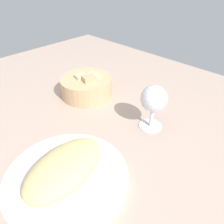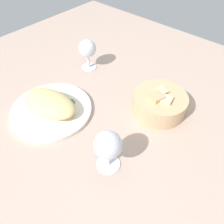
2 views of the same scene
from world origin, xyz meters
TOP-DOWN VIEW (x-y plane):
  - ground_plane at (0.00, 0.00)cm, footprint 140.00×140.00cm
  - plate at (-7.53, -13.14)cm, footprint 27.55×27.55cm
  - omelette at (-7.53, -13.14)cm, footprint 21.73×14.49cm
  - lettuce_garnish at (-5.05, -7.31)cm, footprint 4.40×4.40cm
  - bread_basket at (19.69, 11.73)cm, footprint 17.96×17.96cm
  - wine_glass_near at (20.90, -15.40)cm, footprint 7.41×7.41cm

SIDE VIEW (x-z plane):
  - ground_plane at x=0.00cm, z-range -2.00..0.00cm
  - plate at x=-7.53cm, z-range 0.00..1.40cm
  - lettuce_garnish at x=-5.05cm, z-range 1.40..2.63cm
  - bread_basket at x=19.69cm, z-range -0.65..7.66cm
  - omelette at x=-7.53cm, z-range 1.40..6.68cm
  - wine_glass_near at x=20.90cm, z-range 2.31..15.63cm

